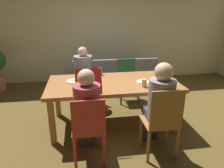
{
  "coord_description": "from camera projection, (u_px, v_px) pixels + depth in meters",
  "views": [
    {
      "loc": [
        -0.52,
        -3.15,
        1.85
      ],
      "look_at": [
        0.0,
        0.1,
        0.69
      ],
      "focal_mm": 33.19,
      "sensor_mm": 36.0,
      "label": 1
    }
  ],
  "objects": [
    {
      "name": "couch",
      "position": [
        114.0,
        76.0,
        5.3
      ],
      "size": [
        2.04,
        0.81,
        0.78
      ],
      "color": "slate",
      "rests_on": "ground"
    },
    {
      "name": "chair_1",
      "position": [
        84.0,
        79.0,
        4.31
      ],
      "size": [
        0.41,
        0.4,
        1.0
      ],
      "color": "#9A6631",
      "rests_on": "ground"
    },
    {
      "name": "chair_2",
      "position": [
        163.0,
        120.0,
        2.61
      ],
      "size": [
        0.44,
        0.41,
        0.99
      ],
      "color": "olive",
      "rests_on": "ground"
    },
    {
      "name": "back_wall",
      "position": [
        97.0,
        29.0,
        5.59
      ],
      "size": [
        7.64,
        0.12,
        2.8
      ],
      "primitive_type": "cube",
      "color": "beige",
      "rests_on": "ground"
    },
    {
      "name": "person_0",
      "position": [
        87.0,
        107.0,
        2.57
      ],
      "size": [
        0.33,
        0.52,
        1.23
      ],
      "color": "#3C414D",
      "rests_on": "ground"
    },
    {
      "name": "plate_1",
      "position": [
        143.0,
        82.0,
        3.36
      ],
      "size": [
        0.22,
        0.22,
        0.01
      ],
      "color": "white",
      "rests_on": "dining_table"
    },
    {
      "name": "drinking_glass_1",
      "position": [
        144.0,
        83.0,
        3.14
      ],
      "size": [
        0.08,
        0.08,
        0.12
      ],
      "primitive_type": "cylinder",
      "color": "#D9C367",
      "rests_on": "dining_table"
    },
    {
      "name": "pizza_box_0",
      "position": [
        88.0,
        86.0,
        3.03
      ],
      "size": [
        0.36,
        0.51,
        0.35
      ],
      "color": "red",
      "rests_on": "dining_table"
    },
    {
      "name": "drinking_glass_0",
      "position": [
        100.0,
        71.0,
        3.74
      ],
      "size": [
        0.08,
        0.08,
        0.12
      ],
      "primitive_type": "cylinder",
      "color": "#BF4531",
      "rests_on": "dining_table"
    },
    {
      "name": "plate_0",
      "position": [
        74.0,
        81.0,
        3.39
      ],
      "size": [
        0.25,
        0.25,
        0.03
      ],
      "color": "white",
      "rests_on": "dining_table"
    },
    {
      "name": "person_2",
      "position": [
        159.0,
        101.0,
        2.68
      ],
      "size": [
        0.34,
        0.53,
        1.28
      ],
      "color": "#3A3941",
      "rests_on": "ground"
    },
    {
      "name": "person_1",
      "position": [
        83.0,
        72.0,
        4.12
      ],
      "size": [
        0.36,
        0.52,
        1.2
      ],
      "color": "#444443",
      "rests_on": "ground"
    },
    {
      "name": "chair_3",
      "position": [
        127.0,
        77.0,
        4.46
      ],
      "size": [
        0.43,
        0.44,
        0.88
      ],
      "color": "#2F653D",
      "rests_on": "ground"
    },
    {
      "name": "ground_plane",
      "position": [
        113.0,
        123.0,
        3.63
      ],
      "size": [
        20.0,
        20.0,
        0.0
      ],
      "primitive_type": "plane",
      "color": "brown"
    },
    {
      "name": "dining_table",
      "position": [
        113.0,
        86.0,
        3.4
      ],
      "size": [
        2.1,
        1.07,
        0.76
      ],
      "color": "#A06536",
      "rests_on": "ground"
    },
    {
      "name": "chair_0",
      "position": [
        89.0,
        128.0,
        2.5
      ],
      "size": [
        0.41,
        0.43,
        0.93
      ],
      "color": "#B9342D",
      "rests_on": "ground"
    }
  ]
}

